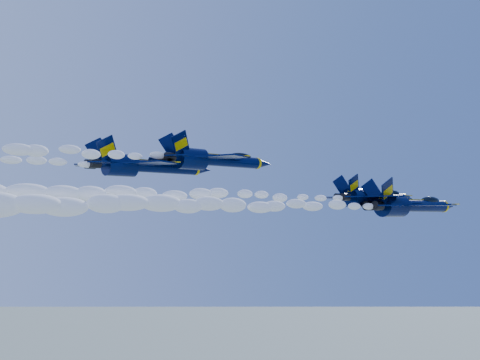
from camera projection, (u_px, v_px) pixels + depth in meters
jet_lead at (409, 205)px, 78.91m from camera, size 18.61×15.27×6.92m
smoke_trail_jet_lead at (195, 205)px, 57.32m from camera, size 52.55×2.22×2.00m
jet_second at (373, 197)px, 78.10m from camera, size 15.14×12.42×5.63m
smoke_trail_jet_second at (156, 194)px, 57.45m from camera, size 52.55×1.81×1.63m
jet_third at (213, 160)px, 79.18m from camera, size 17.97×14.74×6.68m
jet_fourth at (146, 166)px, 77.89m from camera, size 18.57×15.23×6.90m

